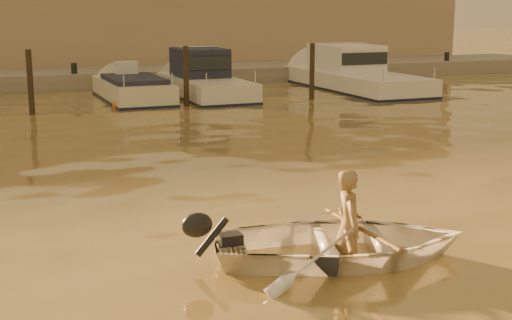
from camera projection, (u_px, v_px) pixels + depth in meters
name	position (u px, v px, depth m)	size (l,w,h in m)	color
ground_plane	(140.00, 252.00, 9.76)	(160.00, 160.00, 0.00)	olive
dinghy	(341.00, 243.00, 9.43)	(2.41, 3.37, 0.70)	white
person	(349.00, 226.00, 9.39)	(0.55, 0.36, 1.52)	olive
outboard_motor	(228.00, 243.00, 9.25)	(0.90, 0.40, 0.70)	black
oar_port	(360.00, 228.00, 9.42)	(0.06, 0.06, 2.10)	brown
oar_starboard	(345.00, 229.00, 9.40)	(0.06, 0.06, 2.10)	brown
moored_boat_3	(133.00, 94.00, 25.47)	(2.01, 5.82, 0.95)	beige
moored_boat_4	(205.00, 80.00, 26.38)	(2.17, 6.72, 1.75)	silver
moored_boat_5	(355.00, 74.00, 28.72)	(2.66, 8.78, 1.75)	silver
piling_2	(30.00, 85.00, 21.99)	(0.18, 0.18, 2.20)	#2D2319
piling_3	(186.00, 79.00, 23.83)	(0.18, 0.18, 2.20)	#2D2319
piling_4	(312.00, 74.00, 25.56)	(0.18, 0.18, 2.20)	#2D2319
fender_d	(117.00, 105.00, 23.43)	(0.30, 0.30, 0.30)	#C86217
fender_e	(253.00, 101.00, 24.37)	(0.30, 0.30, 0.30)	silver
quay	(20.00, 84.00, 29.19)	(52.00, 4.00, 1.00)	gray
waterfront_building	(8.00, 25.00, 33.69)	(46.00, 7.00, 4.80)	#9E8466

